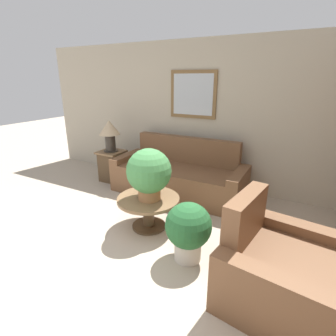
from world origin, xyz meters
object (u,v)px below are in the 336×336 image
at_px(couch_main, 179,177).
at_px(coffee_table, 148,206).
at_px(potted_plant_floor, 188,229).
at_px(table_lamp, 110,131).
at_px(side_table, 112,166).
at_px(potted_plant_on_table, 149,173).
at_px(armchair, 280,270).

relative_size(couch_main, coffee_table, 2.74).
bearing_deg(potted_plant_floor, table_lamp, 146.98).
height_order(side_table, potted_plant_on_table, potted_plant_on_table).
distance_m(armchair, coffee_table, 1.78).
bearing_deg(armchair, couch_main, 56.05).
height_order(armchair, side_table, armchair).
distance_m(side_table, potted_plant_on_table, 2.06).
height_order(couch_main, armchair, same).
bearing_deg(armchair, coffee_table, 82.77).
bearing_deg(potted_plant_on_table, armchair, -15.46).
xyz_separation_m(table_lamp, potted_plant_floor, (2.34, -1.52, -0.61)).
distance_m(side_table, potted_plant_floor, 2.79).
bearing_deg(potted_plant_on_table, coffee_table, 148.61).
distance_m(table_lamp, potted_plant_on_table, 2.01).
distance_m(table_lamp, potted_plant_floor, 2.86).
distance_m(armchair, potted_plant_floor, 0.98).
bearing_deg(potted_plant_floor, coffee_table, 153.85).
bearing_deg(coffee_table, side_table, 144.04).
xyz_separation_m(couch_main, side_table, (-1.45, -0.06, -0.00)).
bearing_deg(couch_main, armchair, -42.53).
bearing_deg(table_lamp, side_table, 0.00).
distance_m(armchair, side_table, 3.69).
bearing_deg(side_table, couch_main, 2.52).
bearing_deg(potted_plant_floor, side_table, 146.98).
bearing_deg(side_table, potted_plant_on_table, -35.86).
height_order(armchair, potted_plant_floor, armchair).
bearing_deg(couch_main, potted_plant_on_table, -82.09).
height_order(couch_main, coffee_table, couch_main).
distance_m(couch_main, potted_plant_on_table, 1.34).
distance_m(couch_main, potted_plant_floor, 1.82).
bearing_deg(coffee_table, table_lamp, 144.04).
distance_m(couch_main, table_lamp, 1.60).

